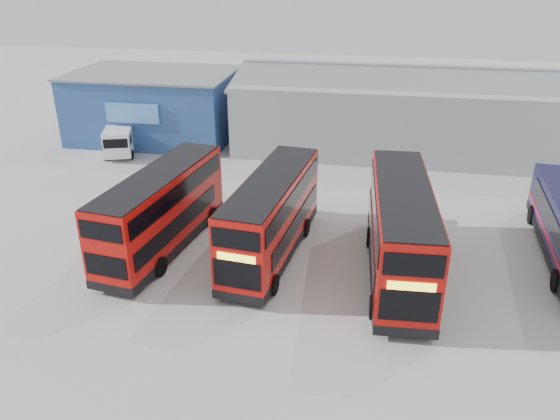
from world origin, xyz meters
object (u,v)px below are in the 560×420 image
object	(u,v)px
maintenance_shed	(444,111)
panel_van	(120,138)
office_block	(155,105)
double_decker_right	(400,233)
double_decker_left	(162,212)
double_decker_centre	(272,218)

from	to	relation	value
maintenance_shed	panel_van	world-z (taller)	maintenance_shed
office_block	maintenance_shed	size ratio (longest dim) A/B	0.40
maintenance_shed	double_decker_right	bearing A→B (deg)	-100.14
double_decker_right	panel_van	size ratio (longest dim) A/B	2.05
office_block	maintenance_shed	xyz separation A→B (m)	(22.00, 2.01, 0.02)
double_decker_left	double_decker_centre	xyz separation A→B (m)	(5.34, 0.31, 0.01)
office_block	panel_van	world-z (taller)	office_block
office_block	panel_van	xyz separation A→B (m)	(-1.16, -4.11, -1.45)
double_decker_left	double_decker_centre	size ratio (longest dim) A/B	1.00
maintenance_shed	double_decker_left	size ratio (longest dim) A/B	3.19
office_block	double_decker_right	xyz separation A→B (m)	(18.48, -17.69, -0.47)
maintenance_shed	panel_van	xyz separation A→B (m)	(-23.16, -6.11, -1.48)
maintenance_shed	office_block	bearing A→B (deg)	-174.79
panel_van	office_block	bearing A→B (deg)	56.19
maintenance_shed	double_decker_right	distance (m)	20.02
double_decker_centre	maintenance_shed	bearing A→B (deg)	69.79
maintenance_shed	double_decker_left	xyz separation A→B (m)	(-14.75, -19.23, -0.63)
maintenance_shed	double_decker_centre	bearing A→B (deg)	-116.45
office_block	double_decker_left	size ratio (longest dim) A/B	1.29
double_decker_left	office_block	bearing A→B (deg)	-59.38
office_block	maintenance_shed	distance (m)	22.09
double_decker_left	double_decker_right	distance (m)	11.24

